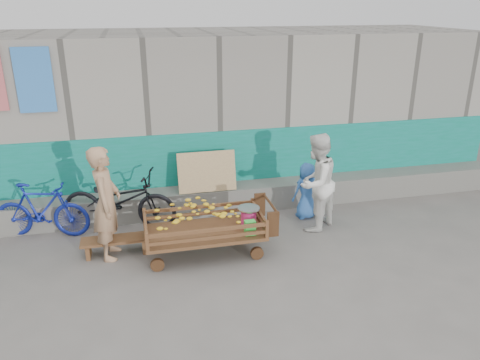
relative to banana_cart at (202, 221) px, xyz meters
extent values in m
plane|color=#5F5B58|center=(0.01, -0.84, -0.55)|extent=(80.00, 80.00, 0.00)
cube|color=gray|center=(0.01, 3.26, 0.95)|extent=(12.00, 3.00, 3.00)
cube|color=#0A7E60|center=(0.01, 1.74, 0.15)|extent=(12.00, 0.03, 1.40)
cube|color=slate|center=(0.01, 1.51, -0.32)|extent=(12.00, 0.50, 0.45)
cube|color=#A67F5A|center=(0.31, 1.38, 0.25)|extent=(1.00, 0.19, 0.68)
cube|color=#397FD4|center=(-2.29, 1.72, 1.85)|extent=(0.55, 0.03, 1.00)
cube|color=#543719|center=(0.03, 0.00, -0.19)|extent=(1.73, 0.86, 0.05)
cylinder|color=#382112|center=(-0.69, -0.31, -0.45)|extent=(0.19, 0.06, 0.19)
cube|color=#543719|center=(-0.80, -0.40, -0.03)|extent=(0.05, 0.05, 0.27)
cylinder|color=#382112|center=(-0.69, 0.32, -0.45)|extent=(0.19, 0.06, 0.19)
cube|color=#543719|center=(-0.80, 0.41, -0.03)|extent=(0.05, 0.05, 0.27)
cylinder|color=#382112|center=(0.75, -0.31, -0.45)|extent=(0.19, 0.06, 0.19)
cube|color=#543719|center=(0.87, -0.40, -0.03)|extent=(0.05, 0.05, 0.27)
cylinder|color=#382112|center=(0.75, 0.32, -0.45)|extent=(0.19, 0.06, 0.19)
cube|color=#543719|center=(0.87, 0.41, -0.03)|extent=(0.05, 0.05, 0.27)
cube|color=#543719|center=(0.03, -0.40, -0.07)|extent=(1.67, 0.04, 0.05)
cube|color=#543719|center=(0.03, -0.40, 0.05)|extent=(1.67, 0.04, 0.05)
cube|color=#543719|center=(0.03, 0.41, -0.07)|extent=(1.67, 0.04, 0.05)
cube|color=#543719|center=(0.03, 0.41, 0.05)|extent=(1.67, 0.04, 0.05)
cube|color=#543719|center=(-0.80, 0.00, -0.07)|extent=(0.04, 0.81, 0.05)
cube|color=#543719|center=(-0.80, 0.00, 0.05)|extent=(0.04, 0.81, 0.05)
cube|color=#543719|center=(0.87, 0.00, -0.07)|extent=(0.04, 0.81, 0.05)
cube|color=#543719|center=(0.87, 0.00, 0.05)|extent=(0.04, 0.81, 0.05)
cylinder|color=#382112|center=(1.04, 0.00, 0.17)|extent=(0.04, 0.77, 0.04)
cube|color=#382112|center=(0.97, 0.36, 0.01)|extent=(0.17, 0.04, 0.38)
cube|color=#382112|center=(0.97, -0.35, 0.01)|extent=(0.17, 0.04, 0.38)
ellipsoid|color=yellow|center=(-0.06, 0.00, 0.05)|extent=(1.25, 0.67, 0.42)
cylinder|color=#E62C7D|center=(0.70, 0.00, -0.04)|extent=(0.23, 0.23, 0.25)
cylinder|color=silver|center=(0.70, 0.00, 0.10)|extent=(0.03, 0.03, 0.06)
cylinder|color=silver|center=(0.70, 0.00, 0.14)|extent=(0.33, 0.33, 0.02)
cube|color=green|center=(0.66, -0.27, -0.05)|extent=(0.15, 0.12, 0.21)
cube|color=#543719|center=(-1.25, 0.32, -0.31)|extent=(1.01, 0.30, 0.04)
cube|color=#543719|center=(-1.65, 0.32, -0.45)|extent=(0.06, 0.28, 0.20)
cube|color=#543719|center=(-0.84, 0.32, -0.45)|extent=(0.06, 0.28, 0.20)
imported|color=tan|center=(-1.32, 0.28, 0.30)|extent=(0.47, 0.66, 1.69)
imported|color=white|center=(1.94, 0.46, 0.26)|extent=(1.00, 0.97, 1.62)
imported|color=#3066BA|center=(1.95, 0.87, -0.05)|extent=(0.54, 0.40, 0.99)
imported|color=black|center=(-1.18, 1.18, -0.05)|extent=(1.99, 1.20, 0.99)
imported|color=navy|center=(-2.38, 1.16, -0.09)|extent=(1.57, 0.79, 0.91)
camera|label=1|loc=(-0.85, -6.10, 3.00)|focal=35.00mm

